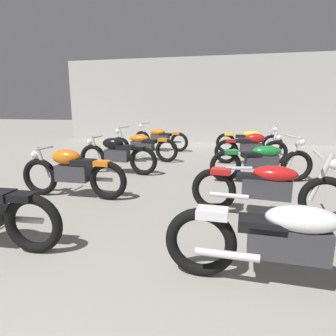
{
  "coord_description": "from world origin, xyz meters",
  "views": [
    {
      "loc": [
        1.06,
        0.51,
        1.58
      ],
      "look_at": [
        0.0,
        5.1,
        0.55
      ],
      "focal_mm": 30.55,
      "sensor_mm": 36.0,
      "label": 1
    }
  ],
  "objects_px": {
    "motorcycle_left_row_4": "(142,145)",
    "motorcycle_right_row_2": "(268,187)",
    "motorcycle_left_row_3": "(117,154)",
    "motorcycle_right_row_4": "(251,148)",
    "motorcycle_left_row_5": "(160,138)",
    "motorcycle_right_row_5": "(249,140)",
    "motorcycle_left_row_2": "(72,172)",
    "motorcycle_right_row_1": "(289,240)",
    "motorcycle_right_row_3": "(262,161)"
  },
  "relations": [
    {
      "from": "motorcycle_left_row_4",
      "to": "motorcycle_right_row_2",
      "type": "height_order",
      "value": "same"
    },
    {
      "from": "motorcycle_left_row_4",
      "to": "motorcycle_right_row_4",
      "type": "relative_size",
      "value": 1.1
    },
    {
      "from": "motorcycle_left_row_3",
      "to": "motorcycle_left_row_4",
      "type": "relative_size",
      "value": 0.91
    },
    {
      "from": "motorcycle_left_row_5",
      "to": "motorcycle_right_row_1",
      "type": "xyz_separation_m",
      "value": [
        3.11,
        -7.52,
        0.0
      ]
    },
    {
      "from": "motorcycle_right_row_5",
      "to": "motorcycle_left_row_5",
      "type": "bearing_deg",
      "value": 178.08
    },
    {
      "from": "motorcycle_left_row_2",
      "to": "motorcycle_right_row_2",
      "type": "relative_size",
      "value": 0.91
    },
    {
      "from": "motorcycle_right_row_1",
      "to": "motorcycle_right_row_2",
      "type": "height_order",
      "value": "same"
    },
    {
      "from": "motorcycle_left_row_2",
      "to": "motorcycle_left_row_4",
      "type": "xyz_separation_m",
      "value": [
        0.11,
        3.58,
        -0.01
      ]
    },
    {
      "from": "motorcycle_left_row_3",
      "to": "motorcycle_right_row_4",
      "type": "bearing_deg",
      "value": 30.75
    },
    {
      "from": "motorcycle_left_row_3",
      "to": "motorcycle_right_row_4",
      "type": "xyz_separation_m",
      "value": [
        3.15,
        1.87,
        0.0
      ]
    },
    {
      "from": "motorcycle_left_row_2",
      "to": "motorcycle_right_row_5",
      "type": "height_order",
      "value": "motorcycle_right_row_5"
    },
    {
      "from": "motorcycle_left_row_4",
      "to": "motorcycle_right_row_5",
      "type": "height_order",
      "value": "same"
    },
    {
      "from": "motorcycle_right_row_2",
      "to": "motorcycle_right_row_4",
      "type": "bearing_deg",
      "value": 90.28
    },
    {
      "from": "motorcycle_left_row_4",
      "to": "motorcycle_right_row_3",
      "type": "bearing_deg",
      "value": -28.17
    },
    {
      "from": "motorcycle_left_row_5",
      "to": "motorcycle_right_row_1",
      "type": "height_order",
      "value": "same"
    },
    {
      "from": "motorcycle_left_row_4",
      "to": "motorcycle_right_row_5",
      "type": "distance_m",
      "value": 3.65
    },
    {
      "from": "motorcycle_left_row_4",
      "to": "motorcycle_right_row_2",
      "type": "bearing_deg",
      "value": -50.86
    },
    {
      "from": "motorcycle_left_row_2",
      "to": "motorcycle_left_row_3",
      "type": "xyz_separation_m",
      "value": [
        0.04,
        1.88,
        0.0
      ]
    },
    {
      "from": "motorcycle_left_row_2",
      "to": "motorcycle_left_row_4",
      "type": "relative_size",
      "value": 0.91
    },
    {
      "from": "motorcycle_right_row_1",
      "to": "motorcycle_left_row_4",
      "type": "bearing_deg",
      "value": 119.55
    },
    {
      "from": "motorcycle_right_row_3",
      "to": "motorcycle_right_row_5",
      "type": "relative_size",
      "value": 0.99
    },
    {
      "from": "motorcycle_left_row_2",
      "to": "motorcycle_right_row_1",
      "type": "relative_size",
      "value": 0.91
    },
    {
      "from": "motorcycle_right_row_1",
      "to": "motorcycle_right_row_5",
      "type": "bearing_deg",
      "value": 90.08
    },
    {
      "from": "motorcycle_left_row_2",
      "to": "motorcycle_right_row_3",
      "type": "xyz_separation_m",
      "value": [
        3.31,
        1.86,
        -0.01
      ]
    },
    {
      "from": "motorcycle_left_row_5",
      "to": "motorcycle_right_row_1",
      "type": "distance_m",
      "value": 8.14
    },
    {
      "from": "motorcycle_left_row_3",
      "to": "motorcycle_right_row_3",
      "type": "relative_size",
      "value": 0.92
    },
    {
      "from": "motorcycle_left_row_2",
      "to": "motorcycle_left_row_3",
      "type": "height_order",
      "value": "same"
    },
    {
      "from": "motorcycle_left_row_2",
      "to": "motorcycle_right_row_1",
      "type": "xyz_separation_m",
      "value": [
        3.21,
        -1.9,
        -0.01
      ]
    },
    {
      "from": "motorcycle_left_row_5",
      "to": "motorcycle_right_row_5",
      "type": "relative_size",
      "value": 0.99
    },
    {
      "from": "motorcycle_left_row_5",
      "to": "motorcycle_right_row_4",
      "type": "distance_m",
      "value": 3.6
    },
    {
      "from": "motorcycle_right_row_4",
      "to": "motorcycle_left_row_2",
      "type": "bearing_deg",
      "value": -130.36
    },
    {
      "from": "motorcycle_right_row_4",
      "to": "motorcycle_right_row_5",
      "type": "relative_size",
      "value": 0.91
    },
    {
      "from": "motorcycle_left_row_2",
      "to": "motorcycle_right_row_4",
      "type": "xyz_separation_m",
      "value": [
        3.19,
        3.75,
        0.0
      ]
    },
    {
      "from": "motorcycle_left_row_5",
      "to": "motorcycle_right_row_2",
      "type": "xyz_separation_m",
      "value": [
        3.1,
        -5.85,
        0.0
      ]
    },
    {
      "from": "motorcycle_right_row_2",
      "to": "motorcycle_right_row_5",
      "type": "xyz_separation_m",
      "value": [
        -0.0,
        5.75,
        0.0
      ]
    },
    {
      "from": "motorcycle_left_row_2",
      "to": "motorcycle_left_row_5",
      "type": "distance_m",
      "value": 5.62
    },
    {
      "from": "motorcycle_right_row_1",
      "to": "motorcycle_right_row_5",
      "type": "xyz_separation_m",
      "value": [
        -0.01,
        7.42,
        0.0
      ]
    },
    {
      "from": "motorcycle_left_row_3",
      "to": "motorcycle_right_row_2",
      "type": "relative_size",
      "value": 0.91
    },
    {
      "from": "motorcycle_left_row_5",
      "to": "motorcycle_right_row_1",
      "type": "relative_size",
      "value": 0.99
    },
    {
      "from": "motorcycle_left_row_3",
      "to": "motorcycle_right_row_5",
      "type": "height_order",
      "value": "motorcycle_right_row_5"
    },
    {
      "from": "motorcycle_left_row_4",
      "to": "motorcycle_right_row_1",
      "type": "height_order",
      "value": "same"
    },
    {
      "from": "motorcycle_left_row_5",
      "to": "motorcycle_right_row_3",
      "type": "height_order",
      "value": "same"
    },
    {
      "from": "motorcycle_left_row_2",
      "to": "motorcycle_left_row_5",
      "type": "bearing_deg",
      "value": 88.91
    },
    {
      "from": "motorcycle_left_row_2",
      "to": "motorcycle_right_row_3",
      "type": "distance_m",
      "value": 3.8
    },
    {
      "from": "motorcycle_left_row_3",
      "to": "motorcycle_left_row_4",
      "type": "xyz_separation_m",
      "value": [
        0.07,
        1.7,
        -0.01
      ]
    },
    {
      "from": "motorcycle_right_row_2",
      "to": "motorcycle_right_row_5",
      "type": "bearing_deg",
      "value": 90.03
    },
    {
      "from": "motorcycle_right_row_2",
      "to": "motorcycle_right_row_5",
      "type": "height_order",
      "value": "same"
    },
    {
      "from": "motorcycle_right_row_4",
      "to": "motorcycle_left_row_5",
      "type": "bearing_deg",
      "value": 148.65
    },
    {
      "from": "motorcycle_left_row_3",
      "to": "motorcycle_left_row_5",
      "type": "xyz_separation_m",
      "value": [
        0.07,
        3.75,
        -0.01
      ]
    },
    {
      "from": "motorcycle_left_row_4",
      "to": "motorcycle_right_row_1",
      "type": "relative_size",
      "value": 1.0
    }
  ]
}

